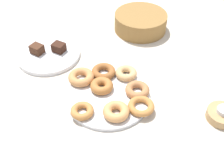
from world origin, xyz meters
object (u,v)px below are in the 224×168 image
at_px(donut_plate, 108,97).
at_px(brownie_far, 59,47).
at_px(donut_0, 82,111).
at_px(donut_4, 116,111).
at_px(donut_7, 126,73).
at_px(tealight, 224,110).
at_px(basket, 140,22).
at_px(donut_3, 81,77).
at_px(cake_plate, 49,54).
at_px(donut_5, 141,106).
at_px(donut_6, 104,72).
at_px(donut_2, 102,86).
at_px(candle_holder, 222,115).
at_px(donut_1, 137,90).
at_px(brownie_near, 37,49).

distance_m(donut_plate, brownie_far, 0.33).
distance_m(donut_0, donut_4, 0.11).
bearing_deg(donut_4, donut_7, 106.98).
relative_size(donut_4, tealight, 1.91).
height_order(brownie_far, basket, basket).
bearing_deg(donut_4, donut_0, -154.19).
height_order(donut_3, cake_plate, donut_3).
bearing_deg(basket, donut_5, -65.09).
bearing_deg(donut_plate, cake_plate, 164.37).
height_order(donut_7, tealight, tealight).
bearing_deg(basket, brownie_far, -122.73).
relative_size(donut_7, brownie_far, 1.68).
xyz_separation_m(donut_3, donut_6, (0.06, 0.07, -0.00)).
bearing_deg(donut_5, donut_2, 174.21).
xyz_separation_m(donut_4, candle_holder, (0.30, 0.16, -0.01)).
distance_m(donut_0, donut_6, 0.20).
xyz_separation_m(donut_7, candle_holder, (0.36, -0.02, -0.01)).
height_order(donut_6, tealight, tealight).
xyz_separation_m(donut_0, brownie_far, (-0.27, 0.24, 0.01)).
relative_size(donut_4, cake_plate, 0.34).
height_order(donut_5, tealight, tealight).
xyz_separation_m(cake_plate, basket, (0.25, 0.36, 0.03)).
bearing_deg(donut_4, basket, 106.25).
xyz_separation_m(donut_0, donut_4, (0.10, 0.05, 0.00)).
height_order(donut_0, donut_1, donut_1).
bearing_deg(donut_5, brownie_far, 163.83).
bearing_deg(tealight, donut_6, -178.79).
relative_size(donut_2, basket, 0.35).
xyz_separation_m(donut_plate, donut_0, (-0.03, -0.11, 0.02)).
distance_m(donut_6, tealight, 0.44).
relative_size(donut_3, candle_holder, 0.94).
distance_m(brownie_near, brownie_far, 0.09).
distance_m(donut_1, donut_7, 0.10).
relative_size(brownie_near, candle_holder, 0.47).
bearing_deg(donut_2, donut_plate, -27.19).
xyz_separation_m(brownie_near, candle_holder, (0.74, 0.03, -0.02)).
xyz_separation_m(donut_4, tealight, (0.30, 0.16, 0.01)).
bearing_deg(brownie_far, tealight, -2.20).
bearing_deg(donut_2, basket, 96.59).
distance_m(donut_0, candle_holder, 0.45).
bearing_deg(brownie_far, donut_4, -27.19).
height_order(donut_plate, donut_1, donut_1).
height_order(cake_plate, candle_holder, candle_holder).
bearing_deg(candle_holder, donut_7, 176.31).
bearing_deg(tealight, basket, 141.84).
bearing_deg(candle_holder, brownie_near, -178.01).
distance_m(donut_0, tealight, 0.45).
bearing_deg(donut_5, donut_1, 125.44).
height_order(donut_4, brownie_near, brownie_near).
bearing_deg(donut_4, donut_5, 46.98).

